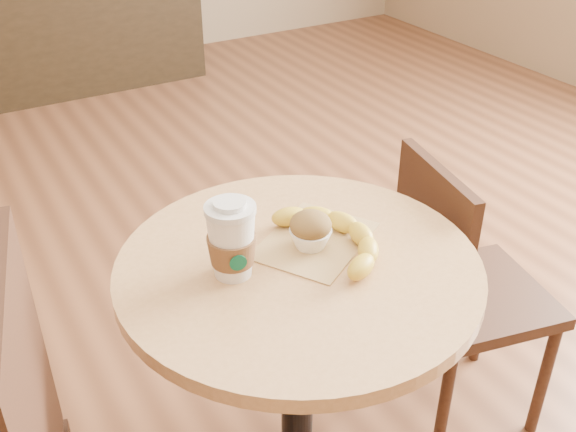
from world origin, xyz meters
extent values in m
cylinder|color=black|center=(0.01, -0.10, 0.38)|extent=(0.07, 0.07, 0.72)
cylinder|color=tan|center=(0.01, -0.10, 0.73)|extent=(0.70, 0.70, 0.03)
cube|color=#382013|center=(-0.52, -0.23, 0.75)|extent=(0.12, 0.41, 0.45)
cube|color=#382013|center=(0.59, -0.04, 0.39)|extent=(0.41, 0.41, 0.03)
cylinder|color=#382013|center=(0.70, -0.21, 0.20)|extent=(0.03, 0.03, 0.39)
cylinder|color=#382013|center=(0.77, 0.08, 0.20)|extent=(0.03, 0.03, 0.39)
cylinder|color=#382013|center=(0.41, -0.15, 0.20)|extent=(0.03, 0.03, 0.39)
cylinder|color=#382013|center=(0.47, 0.14, 0.20)|extent=(0.03, 0.03, 0.39)
cube|color=#382013|center=(0.44, 0.00, 0.61)|extent=(0.09, 0.33, 0.37)
cube|color=black|center=(0.00, 3.18, 0.50)|extent=(2.20, 0.60, 1.00)
cube|color=tan|center=(0.07, -0.05, 0.75)|extent=(0.30, 0.28, 0.00)
cylinder|color=silver|center=(-0.12, -0.07, 0.89)|extent=(0.09, 0.09, 0.01)
cylinder|color=silver|center=(-0.12, -0.07, 0.90)|extent=(0.06, 0.06, 0.01)
cylinder|color=#085034|center=(-0.12, -0.11, 0.80)|extent=(0.03, 0.01, 0.03)
ellipsoid|color=brown|center=(0.05, -0.07, 0.80)|extent=(0.08, 0.08, 0.05)
ellipsoid|color=beige|center=(0.05, -0.07, 0.82)|extent=(0.03, 0.03, 0.02)
camera|label=1|loc=(-0.53, -0.99, 1.49)|focal=42.00mm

